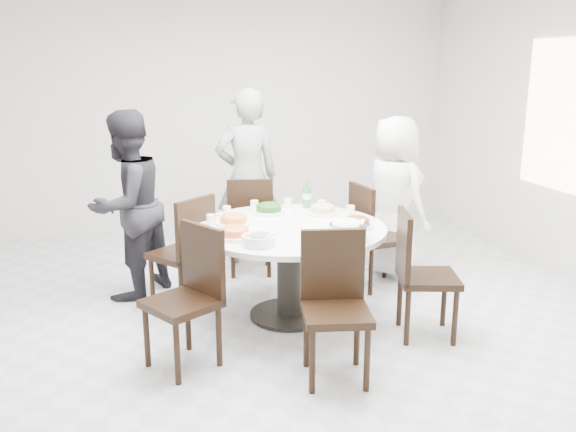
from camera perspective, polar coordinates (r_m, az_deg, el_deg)
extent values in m
cube|color=silver|center=(4.83, -2.08, -10.11)|extent=(6.00, 6.00, 0.01)
cube|color=silver|center=(7.37, -7.56, 9.60)|extent=(6.00, 0.01, 2.80)
cube|color=silver|center=(1.72, 20.95, -7.13)|extent=(6.00, 0.01, 2.80)
cylinder|color=white|center=(4.84, 0.16, -5.25)|extent=(1.50, 1.50, 0.75)
cube|color=black|center=(5.51, 8.54, -1.85)|extent=(0.46, 0.46, 0.95)
cube|color=black|center=(5.83, -3.57, -0.80)|extent=(0.49, 0.49, 0.95)
cube|color=black|center=(5.08, -10.05, -3.31)|extent=(0.59, 0.59, 0.95)
cube|color=black|center=(4.09, -9.97, -7.75)|extent=(0.58, 0.58, 0.95)
cube|color=black|center=(3.89, 4.55, -8.75)|extent=(0.49, 0.49, 0.95)
cube|color=black|center=(4.59, 13.00, -5.41)|extent=(0.52, 0.52, 0.95)
imported|color=white|center=(5.78, 9.88, 1.75)|extent=(0.71, 0.86, 1.51)
imported|color=black|center=(6.09, -3.85, 3.68)|extent=(0.65, 0.44, 1.74)
imported|color=black|center=(5.34, -14.82, 0.97)|extent=(0.98, 0.99, 1.61)
cylinder|color=white|center=(5.11, -1.81, 0.61)|extent=(0.27, 0.27, 0.07)
cylinder|color=white|center=(5.09, 3.26, 0.56)|extent=(0.26, 0.26, 0.07)
cylinder|color=white|center=(4.77, -5.12, -0.42)|extent=(0.27, 0.27, 0.07)
cylinder|color=white|center=(4.70, 6.43, -0.75)|extent=(0.25, 0.25, 0.06)
cylinder|color=white|center=(4.42, -5.03, -1.64)|extent=(0.27, 0.27, 0.07)
cylinder|color=silver|center=(4.37, 5.61, -1.53)|extent=(0.27, 0.27, 0.12)
cylinder|color=white|center=(4.24, -2.76, -2.28)|extent=(0.24, 0.24, 0.07)
cylinder|color=#317B39|center=(5.29, 1.79, 2.03)|extent=(0.07, 0.07, 0.24)
cylinder|color=white|center=(5.32, -1.47, 1.22)|extent=(0.07, 0.07, 0.08)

